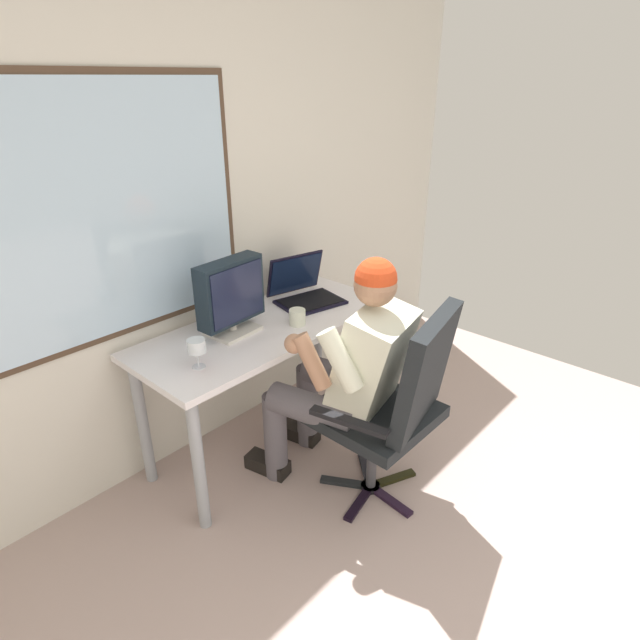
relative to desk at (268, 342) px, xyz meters
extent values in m
cube|color=silver|center=(-0.29, 0.36, 0.72)|extent=(4.75, 0.06, 2.73)
cube|color=#4C3828|center=(-0.57, 0.33, 0.75)|extent=(1.29, 0.01, 1.16)
cube|color=silver|center=(-0.57, 0.32, 0.75)|extent=(1.23, 0.02, 1.10)
cylinder|color=#91969D|center=(-0.65, -0.23, -0.29)|extent=(0.06, 0.06, 0.72)
cylinder|color=#91969D|center=(0.65, -0.23, -0.29)|extent=(0.06, 0.06, 0.72)
cylinder|color=#91969D|center=(-0.65, 0.23, -0.29)|extent=(0.06, 0.06, 0.72)
cylinder|color=#91969D|center=(0.65, 0.23, -0.29)|extent=(0.06, 0.06, 0.72)
cube|color=white|center=(0.00, 0.00, 0.09)|extent=(1.44, 0.60, 0.03)
cube|color=black|center=(-0.06, -0.70, -0.64)|extent=(0.27, 0.10, 0.02)
cube|color=black|center=(0.05, -0.80, -0.64)|extent=(0.07, 0.27, 0.02)
cube|color=black|center=(0.19, -0.72, -0.64)|extent=(0.26, 0.15, 0.02)
cube|color=black|center=(0.16, -0.57, -0.64)|extent=(0.21, 0.23, 0.02)
cube|color=black|center=(0.00, -0.55, -0.64)|extent=(0.17, 0.25, 0.02)
cylinder|color=black|center=(0.07, -0.67, -0.64)|extent=(0.10, 0.10, 0.02)
cylinder|color=#3F3F44|center=(0.07, -0.67, -0.41)|extent=(0.05, 0.05, 0.42)
cube|color=black|center=(0.07, -0.67, -0.18)|extent=(0.52, 0.52, 0.06)
cube|color=black|center=(0.12, -0.89, 0.12)|extent=(0.51, 0.24, 0.54)
cube|color=black|center=(0.34, -0.61, -0.05)|extent=(0.13, 0.37, 0.02)
cube|color=black|center=(-0.21, -0.73, -0.05)|extent=(0.13, 0.37, 0.02)
cylinder|color=#534F55|center=(0.18, -0.38, -0.15)|extent=(0.24, 0.47, 0.15)
cylinder|color=#534F55|center=(0.13, -0.17, -0.40)|extent=(0.12, 0.12, 0.49)
cube|color=black|center=(0.12, -0.11, -0.61)|extent=(0.15, 0.26, 0.08)
cylinder|color=#534F55|center=(-0.14, -0.45, -0.15)|extent=(0.24, 0.47, 0.15)
cylinder|color=#534F55|center=(-0.18, -0.23, -0.40)|extent=(0.12, 0.12, 0.49)
cube|color=black|center=(-0.20, -0.17, -0.61)|extent=(0.15, 0.26, 0.08)
cube|color=beige|center=(0.07, -0.64, 0.10)|extent=(0.44, 0.40, 0.54)
sphere|color=#AA775A|center=(0.07, -0.64, 0.47)|extent=(0.19, 0.19, 0.19)
sphere|color=red|center=(0.07, -0.64, 0.50)|extent=(0.19, 0.19, 0.19)
cylinder|color=beige|center=(0.27, -0.54, 0.19)|extent=(0.13, 0.20, 0.29)
cylinder|color=#AA775A|center=(0.25, -0.46, 0.06)|extent=(0.12, 0.20, 0.26)
sphere|color=#AA775A|center=(0.24, -0.42, 0.03)|extent=(0.09, 0.09, 0.09)
cylinder|color=beige|center=(-0.16, -0.64, 0.19)|extent=(0.14, 0.24, 0.29)
cylinder|color=#AA775A|center=(-0.19, -0.50, 0.15)|extent=(0.12, 0.20, 0.26)
sphere|color=#AA775A|center=(-0.21, -0.41, 0.21)|extent=(0.09, 0.09, 0.09)
cube|color=beige|center=(-0.18, 0.06, 0.11)|extent=(0.25, 0.21, 0.02)
cylinder|color=beige|center=(-0.18, 0.06, 0.14)|extent=(0.04, 0.04, 0.04)
cube|color=black|center=(-0.18, 0.06, 0.33)|extent=(0.37, 0.13, 0.32)
cube|color=#191E38|center=(-0.18, 0.00, 0.33)|extent=(0.32, 0.03, 0.28)
cube|color=black|center=(0.36, 0.02, 0.11)|extent=(0.40, 0.33, 0.02)
cube|color=black|center=(0.36, 0.02, 0.12)|extent=(0.36, 0.29, 0.00)
cube|color=black|center=(0.39, 0.18, 0.24)|extent=(0.36, 0.15, 0.24)
cube|color=#0F1933|center=(0.39, 0.17, 0.24)|extent=(0.33, 0.13, 0.22)
cylinder|color=silver|center=(-0.51, -0.10, 0.11)|extent=(0.06, 0.06, 0.00)
cylinder|color=silver|center=(-0.51, -0.10, 0.14)|extent=(0.01, 0.01, 0.07)
cylinder|color=silver|center=(-0.51, -0.10, 0.21)|extent=(0.08, 0.08, 0.06)
cylinder|color=maroon|center=(-0.51, -0.10, 0.19)|extent=(0.08, 0.08, 0.02)
cylinder|color=silver|center=(0.11, -0.12, 0.15)|extent=(0.09, 0.09, 0.08)
camera|label=1|loc=(-1.66, -1.87, 1.29)|focal=29.38mm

